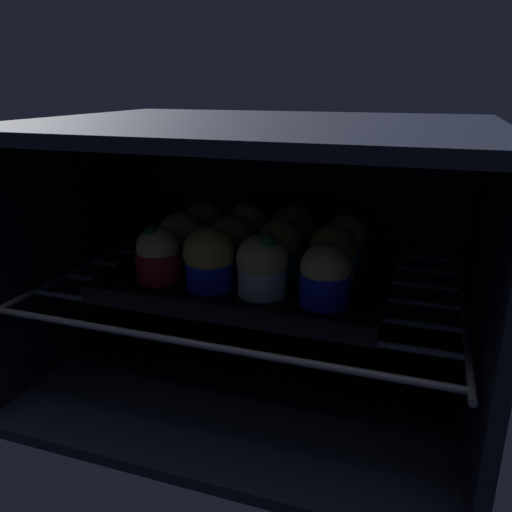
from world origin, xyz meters
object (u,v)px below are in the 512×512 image
Objects in this scene: muffin_row0_col1 at (209,259)px; muffin_row2_col1 at (248,230)px; muffin_row1_col0 at (182,240)px; muffin_row1_col1 at (232,244)px; muffin_row0_col0 at (158,255)px; muffin_row1_col3 at (332,255)px; muffin_row2_col2 at (293,234)px; muffin_row0_col3 at (325,276)px; muffin_row2_col0 at (204,226)px; muffin_row0_col2 at (262,266)px; muffin_row2_col3 at (345,241)px; muffin_row1_col2 at (279,249)px; baking_tray at (256,276)px.

muffin_row2_col1 is at bearing 89.79° from muffin_row0_col1.
muffin_row1_col1 is at bearing 3.15° from muffin_row1_col0.
muffin_row0_col1 is at bearing -2.38° from muffin_row0_col0.
muffin_row0_col1 is 1.04× the size of muffin_row1_col3.
muffin_row2_col2 is (6.87, 7.09, 0.20)cm from muffin_row1_col1.
muffin_row2_col1 reaches higher than muffin_row1_col3.
muffin_row2_col2 is (6.99, 14.55, -0.01)cm from muffin_row0_col1.
muffin_row2_col2 is at bearing 117.77° from muffin_row0_col3.
muffin_row0_col3 is at bearing -27.93° from muffin_row1_col1.
muffin_row2_col0 is 13.98cm from muffin_row2_col2.
muffin_row0_col0 is at bearing 178.36° from muffin_row0_col3.
muffin_row0_col2 reaches higher than muffin_row2_col3.
muffin_row0_col1 is 7.47cm from muffin_row1_col1.
muffin_row0_col2 is 19.69cm from muffin_row2_col0.
muffin_row1_col1 is 0.96× the size of muffin_row2_col2.
muffin_row1_col2 is at bearing 46.34° from muffin_row0_col1.
muffin_row1_col0 is 23.28cm from muffin_row2_col3.
muffin_row2_col2 reaches higher than muffin_row1_col3.
muffin_row1_col0 is at bearing -179.46° from baking_tray.
muffin_row0_col1 is 10.15cm from muffin_row1_col2.
muffin_row1_col1 is at bearing -89.41° from muffin_row2_col1.
muffin_row1_col2 is 0.98× the size of muffin_row2_col2.
muffin_row1_col2 is at bearing 1.15° from muffin_row1_col0.
muffin_row1_col0 reaches higher than baking_tray.
baking_tray is 13.69cm from muffin_row2_col3.
muffin_row1_col1 is at bearing -154.66° from muffin_row2_col3.
muffin_row1_col0 and muffin_row1_col3 have the same top height.
muffin_row0_col3 is (22.22, -0.64, 0.02)cm from muffin_row0_col0.
muffin_row1_col3 is (14.22, 6.96, -0.18)cm from muffin_row0_col1.
muffin_row2_col3 is (7.69, 7.03, -0.21)cm from muffin_row1_col2.
muffin_row0_col0 reaches higher than muffin_row0_col3.
muffin_row2_col2 reaches higher than baking_tray.
muffin_row0_col2 is 7.84cm from muffin_row0_col3.
muffin_row1_col3 is (21.63, -0.09, 0.03)cm from muffin_row1_col0.
muffin_row2_col3 is (-0.13, 14.70, -0.06)cm from muffin_row0_col3.
muffin_row0_col3 is 14.70cm from muffin_row2_col3.
muffin_row1_col2 is (14.40, 7.03, 0.17)cm from muffin_row0_col0.
muffin_row2_col0 reaches higher than muffin_row1_col0.
muffin_row2_col0 is at bearing -177.54° from muffin_row2_col2.
muffin_row0_col0 is 15.67cm from muffin_row2_col1.
muffin_row0_col1 reaches higher than muffin_row0_col3.
muffin_row0_col2 reaches higher than muffin_row2_col1.
muffin_row1_col1 is at bearing 132.94° from muffin_row0_col2.
muffin_row0_col1 is 15.60cm from muffin_row2_col0.
baking_tray is 4.36× the size of muffin_row2_col0.
muffin_row0_col1 is 15.83cm from muffin_row1_col3.
muffin_row1_col0 is 16.23cm from muffin_row2_col2.
muffin_row0_col2 and muffin_row2_col0 have the same top height.
muffin_row1_col3 is (10.46, -0.20, 4.15)cm from baking_tray.
muffin_row2_col1 reaches higher than muffin_row2_col3.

